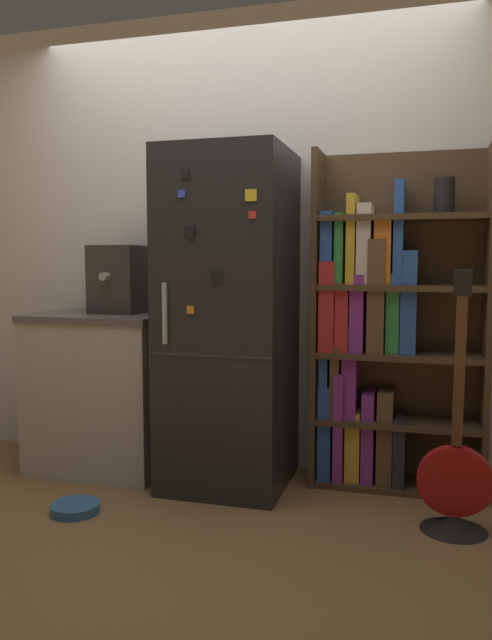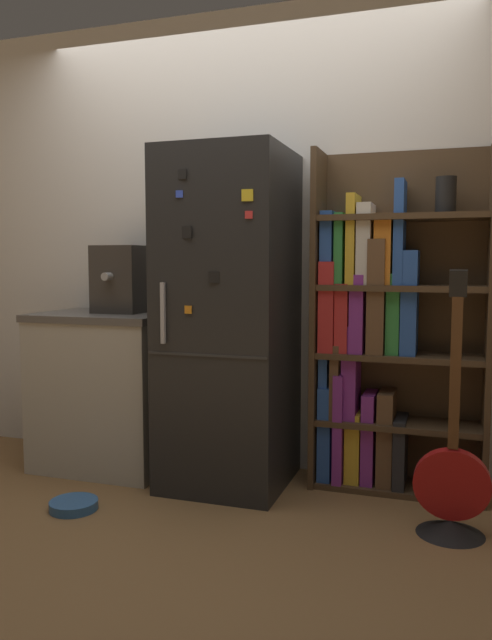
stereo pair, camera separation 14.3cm
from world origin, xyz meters
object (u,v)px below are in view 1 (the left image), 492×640
pet_bowl (75,507)px  refrigerator (229,320)px  espresso_machine (119,279)px  guitar (455,494)px  bookshelf (379,335)px

pet_bowl → refrigerator: bearing=45.8°
refrigerator → pet_bowl: size_ratio=7.61×
refrigerator → espresso_machine: (-0.69, 0.09, 0.21)m
guitar → pet_bowl: guitar is taller
espresso_machine → guitar: bearing=-12.4°
bookshelf → pet_bowl: 1.75m
refrigerator → guitar: size_ratio=1.52×
bookshelf → espresso_machine: 1.49m
espresso_machine → refrigerator: bearing=-7.3°
refrigerator → espresso_machine: refrigerator is taller
guitar → bookshelf: bearing=126.5°
guitar → espresso_machine: bearing=167.6°
refrigerator → guitar: (1.14, -0.31, -0.71)m
guitar → pet_bowl: size_ratio=5.00×
refrigerator → pet_bowl: (-0.58, -0.60, -0.86)m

